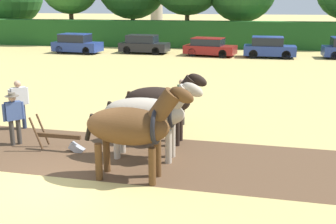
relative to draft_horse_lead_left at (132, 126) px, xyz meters
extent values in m
plane|color=tan|center=(-1.73, -0.62, -1.38)|extent=(240.00, 240.00, 0.00)
cube|color=brown|center=(-4.17, 1.70, -1.37)|extent=(27.79, 5.28, 0.01)
cube|color=#1E511E|center=(-1.73, 29.71, -0.16)|extent=(72.67, 1.73, 2.44)
cylinder|color=#423323|center=(-22.01, 33.86, 0.16)|extent=(0.44, 0.44, 3.07)
cylinder|color=#4C3823|center=(-14.34, 31.61, 0.73)|extent=(0.44, 0.44, 4.22)
cylinder|color=#423323|center=(-8.51, 33.73, 0.61)|extent=(0.44, 0.44, 3.98)
cylinder|color=brown|center=(-2.70, 32.45, 0.84)|extent=(0.44, 0.44, 4.43)
cylinder|color=brown|center=(2.52, 32.38, 0.45)|extent=(0.44, 0.44, 3.65)
cylinder|color=gray|center=(-12.78, 68.29, 2.18)|extent=(2.21, 2.21, 7.11)
ellipsoid|color=#513319|center=(-0.12, 0.01, -0.01)|extent=(2.16, 1.10, 0.93)
cylinder|color=#513319|center=(0.58, 0.23, -0.90)|extent=(0.18, 0.18, 0.95)
cylinder|color=#513319|center=(0.55, -0.30, -0.90)|extent=(0.18, 0.18, 0.95)
cylinder|color=#513319|center=(-0.79, 0.32, -0.90)|extent=(0.18, 0.18, 0.95)
cylinder|color=#513319|center=(-0.82, -0.22, -0.90)|extent=(0.18, 0.18, 0.95)
cylinder|color=#513319|center=(0.77, -0.05, 0.51)|extent=(0.88, 0.49, 0.96)
ellipsoid|color=#513319|center=(1.22, -0.07, 0.83)|extent=(0.69, 0.30, 0.54)
cube|color=black|center=(0.97, -0.06, 0.71)|extent=(0.45, 0.11, 0.60)
cylinder|color=black|center=(-1.12, 0.07, -0.11)|extent=(0.30, 0.14, 0.71)
torus|color=black|center=(0.62, -0.04, 0.06)|extent=(0.17, 0.95, 0.94)
ellipsoid|color=#B2A38E|center=(-0.03, 1.45, -0.05)|extent=(2.34, 1.01, 0.83)
cylinder|color=#B2A38E|center=(0.73, 1.65, -0.90)|extent=(0.18, 0.18, 0.95)
cylinder|color=#B2A38E|center=(0.70, 1.17, -0.90)|extent=(0.18, 0.18, 0.95)
cylinder|color=#B2A38E|center=(-0.76, 1.74, -0.90)|extent=(0.18, 0.18, 0.95)
cylinder|color=#B2A38E|center=(-0.79, 1.26, -0.90)|extent=(0.18, 0.18, 0.95)
cylinder|color=#B2A38E|center=(0.94, 1.40, 0.40)|extent=(0.76, 0.44, 0.82)
ellipsoid|color=#B2A38E|center=(1.31, 1.37, 0.66)|extent=(0.69, 0.30, 0.54)
cube|color=black|center=(1.11, 1.39, 0.57)|extent=(0.38, 0.10, 0.51)
cylinder|color=black|center=(-1.12, 1.52, -0.14)|extent=(0.30, 0.14, 0.71)
torus|color=black|center=(0.77, 1.41, 0.01)|extent=(0.16, 0.86, 0.85)
ellipsoid|color=black|center=(0.05, 2.90, -0.06)|extent=(2.13, 1.03, 0.86)
cylinder|color=black|center=(0.74, 3.11, -0.91)|extent=(0.18, 0.18, 0.93)
cylinder|color=black|center=(0.71, 2.61, -0.91)|extent=(0.18, 0.18, 0.93)
cylinder|color=black|center=(-0.61, 3.19, -0.91)|extent=(0.18, 0.18, 0.93)
cylinder|color=black|center=(-0.64, 2.69, -0.91)|extent=(0.18, 0.18, 0.93)
cylinder|color=black|center=(0.94, 2.85, 0.39)|extent=(0.76, 0.45, 0.81)
ellipsoid|color=black|center=(1.30, 2.83, 0.65)|extent=(0.69, 0.30, 0.54)
cube|color=black|center=(1.10, 2.84, 0.57)|extent=(0.38, 0.10, 0.50)
cylinder|color=black|center=(-0.93, 2.96, -0.15)|extent=(0.30, 0.14, 0.71)
torus|color=black|center=(0.78, 2.86, 0.01)|extent=(0.16, 0.89, 0.88)
cube|color=#4C331E|center=(-2.67, 1.61, -0.93)|extent=(1.39, 0.18, 0.12)
cube|color=#939399|center=(-2.12, 1.58, -1.28)|extent=(0.49, 0.23, 0.39)
cylinder|color=#4C331E|center=(-3.28, 1.85, -0.83)|extent=(0.40, 0.08, 0.96)
cylinder|color=#4C331E|center=(-3.30, 1.45, -0.83)|extent=(0.40, 0.08, 0.96)
cylinder|color=#38332D|center=(-4.13, 1.94, -0.98)|extent=(0.14, 0.14, 0.80)
cylinder|color=#38332D|center=(-4.28, 1.80, -0.98)|extent=(0.14, 0.14, 0.80)
cube|color=#3D5184|center=(-4.20, 1.87, -0.29)|extent=(0.47, 0.47, 0.57)
sphere|color=tan|center=(-4.20, 1.87, 0.10)|extent=(0.22, 0.22, 0.22)
cylinder|color=#3D5184|center=(-4.00, 2.07, -0.32)|extent=(0.09, 0.09, 0.53)
cylinder|color=#3D5184|center=(-4.40, 1.68, -0.32)|extent=(0.09, 0.09, 0.53)
cylinder|color=#665B4C|center=(-4.20, 1.87, 0.17)|extent=(0.41, 0.41, 0.02)
cylinder|color=#665B4C|center=(-4.20, 1.87, 0.22)|extent=(0.21, 0.21, 0.10)
cylinder|color=#38332D|center=(0.50, 5.05, -0.96)|extent=(0.14, 0.14, 0.83)
cylinder|color=#38332D|center=(0.59, 4.85, -0.96)|extent=(0.14, 0.14, 0.83)
cube|color=#4C6B4C|center=(0.55, 4.95, -0.26)|extent=(0.40, 0.52, 0.59)
sphere|color=tan|center=(0.55, 4.95, 0.15)|extent=(0.22, 0.22, 0.22)
cylinder|color=#4C6B4C|center=(0.41, 5.20, -0.28)|extent=(0.09, 0.09, 0.55)
cylinder|color=#4C6B4C|center=(0.68, 4.69, -0.28)|extent=(0.09, 0.09, 0.55)
cylinder|color=#28334C|center=(-4.79, 3.51, -0.95)|extent=(0.14, 0.14, 0.86)
cylinder|color=#28334C|center=(-4.95, 3.35, -0.95)|extent=(0.14, 0.14, 0.86)
cube|color=silver|center=(-4.87, 3.43, -0.21)|extent=(0.50, 0.49, 0.61)
sphere|color=tan|center=(-4.87, 3.43, 0.21)|extent=(0.23, 0.23, 0.23)
cylinder|color=silver|center=(-4.66, 3.63, -0.24)|extent=(0.09, 0.09, 0.57)
cylinder|color=silver|center=(-5.08, 3.22, -0.24)|extent=(0.09, 0.09, 0.57)
cube|color=navy|center=(-10.81, 23.93, -0.83)|extent=(4.19, 2.30, 0.74)
cube|color=black|center=(-11.01, 23.96, -0.15)|extent=(2.59, 1.90, 0.62)
cube|color=navy|center=(-11.01, 23.96, 0.20)|extent=(2.59, 1.90, 0.06)
cylinder|color=black|center=(-9.48, 24.50, -1.05)|extent=(0.67, 0.31, 0.65)
cylinder|color=black|center=(-9.70, 23.00, -1.05)|extent=(0.67, 0.31, 0.65)
cylinder|color=black|center=(-11.92, 24.86, -1.05)|extent=(0.67, 0.31, 0.65)
cylinder|color=black|center=(-12.14, 23.36, -1.05)|extent=(0.67, 0.31, 0.65)
cube|color=black|center=(-5.30, 24.79, -0.85)|extent=(4.15, 2.21, 0.69)
cube|color=black|center=(-5.49, 24.81, -0.22)|extent=(2.55, 1.86, 0.58)
cube|color=black|center=(-5.49, 24.81, 0.10)|extent=(2.55, 1.86, 0.06)
cylinder|color=black|center=(-3.98, 25.44, -1.06)|extent=(0.66, 0.29, 0.64)
cylinder|color=black|center=(-4.15, 23.87, -1.06)|extent=(0.66, 0.29, 0.64)
cylinder|color=black|center=(-6.44, 25.71, -1.06)|extent=(0.66, 0.29, 0.64)
cylinder|color=black|center=(-6.61, 24.14, -1.06)|extent=(0.66, 0.29, 0.64)
cube|color=maroon|center=(0.21, 23.98, -0.87)|extent=(4.26, 2.61, 0.65)
cube|color=black|center=(0.02, 24.02, -0.28)|extent=(2.67, 2.11, 0.53)
cube|color=maroon|center=(0.02, 24.02, 0.02)|extent=(2.67, 2.11, 0.06)
cylinder|color=black|center=(1.58, 24.51, -1.05)|extent=(0.68, 0.35, 0.64)
cylinder|color=black|center=(1.25, 22.93, -1.05)|extent=(0.68, 0.35, 0.64)
cylinder|color=black|center=(-0.83, 25.02, -1.05)|extent=(0.68, 0.35, 0.64)
cylinder|color=black|center=(-1.16, 23.44, -1.05)|extent=(0.68, 0.35, 0.64)
cube|color=navy|center=(4.79, 23.76, -0.82)|extent=(3.97, 1.96, 0.74)
cube|color=black|center=(4.60, 23.77, -0.15)|extent=(2.41, 1.70, 0.62)
cube|color=navy|center=(4.60, 23.77, 0.19)|extent=(2.41, 1.70, 0.06)
cylinder|color=black|center=(6.03, 24.46, -1.04)|extent=(0.68, 0.25, 0.67)
cylinder|color=black|center=(5.95, 22.93, -1.04)|extent=(0.68, 0.25, 0.67)
cylinder|color=black|center=(3.63, 24.59, -1.04)|extent=(0.68, 0.25, 0.67)
cylinder|color=black|center=(3.55, 23.05, -1.04)|extent=(0.68, 0.25, 0.67)
cylinder|color=black|center=(9.53, 24.95, -1.07)|extent=(0.62, 0.23, 0.61)
cylinder|color=black|center=(9.50, 23.42, -1.07)|extent=(0.62, 0.23, 0.61)
camera|label=1|loc=(2.49, -9.51, 2.98)|focal=45.00mm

